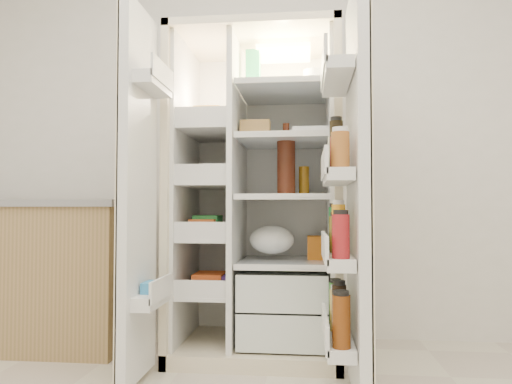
# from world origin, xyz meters

# --- Properties ---
(wall_back) EXTENTS (4.00, 0.02, 2.70)m
(wall_back) POSITION_xyz_m (0.00, 2.00, 1.35)
(wall_back) COLOR white
(wall_back) RESTS_ON floor
(refrigerator) EXTENTS (0.92, 0.70, 1.80)m
(refrigerator) POSITION_xyz_m (-0.07, 1.65, 0.74)
(refrigerator) COLOR beige
(refrigerator) RESTS_ON floor
(freezer_door) EXTENTS (0.15, 0.40, 1.72)m
(freezer_door) POSITION_xyz_m (-0.59, 1.05, 0.89)
(freezer_door) COLOR silver
(freezer_door) RESTS_ON floor
(fridge_door) EXTENTS (0.17, 0.58, 1.72)m
(fridge_door) POSITION_xyz_m (0.40, 0.96, 0.87)
(fridge_door) COLOR silver
(fridge_door) RESTS_ON floor
(kitchen_counter) EXTENTS (1.20, 0.64, 0.87)m
(kitchen_counter) POSITION_xyz_m (-1.43, 1.64, 0.44)
(kitchen_counter) COLOR #A07D50
(kitchen_counter) RESTS_ON floor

